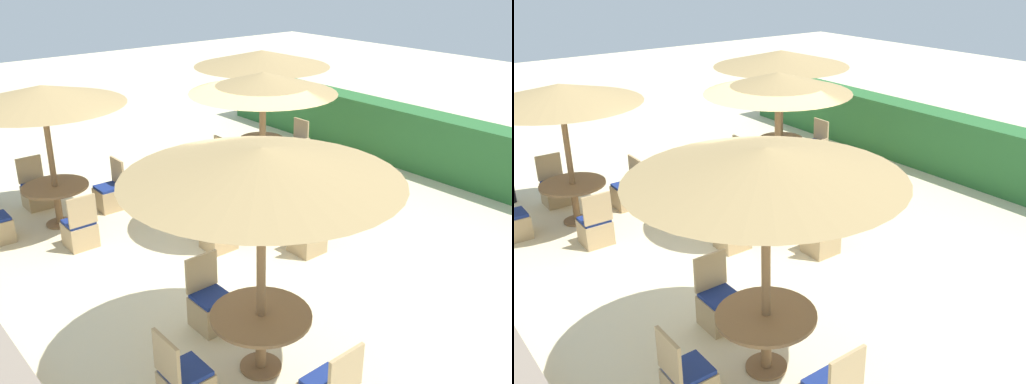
% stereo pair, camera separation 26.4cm
% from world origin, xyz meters
% --- Properties ---
extents(ground_plane, '(40.00, 40.00, 0.00)m').
position_xyz_m(ground_plane, '(0.00, 0.00, 0.00)').
color(ground_plane, beige).
extents(hedge_row, '(13.00, 0.70, 1.27)m').
position_xyz_m(hedge_row, '(0.00, 5.60, 0.64)').
color(hedge_row, '#2D6B33').
rests_on(hedge_row, ground_plane).
extents(parasol_back_left, '(2.80, 2.80, 2.57)m').
position_xyz_m(parasol_back_left, '(-2.63, 2.92, 2.40)').
color(parasol_back_left, olive).
rests_on(parasol_back_left, ground_plane).
extents(round_table_back_left, '(0.96, 0.96, 0.70)m').
position_xyz_m(round_table_back_left, '(-2.63, 2.92, 0.53)').
color(round_table_back_left, olive).
rests_on(round_table_back_left, ground_plane).
extents(patio_chair_back_left_north, '(0.46, 0.46, 0.93)m').
position_xyz_m(patio_chair_back_left_north, '(-2.58, 3.87, 0.26)').
color(patio_chair_back_left_north, tan).
rests_on(patio_chair_back_left_north, ground_plane).
extents(patio_chair_back_left_east, '(0.46, 0.46, 0.93)m').
position_xyz_m(patio_chair_back_left_east, '(-1.64, 2.97, 0.26)').
color(patio_chair_back_left_east, tan).
rests_on(patio_chair_back_left_east, ground_plane).
extents(patio_chair_back_left_south, '(0.46, 0.46, 0.93)m').
position_xyz_m(patio_chair_back_left_south, '(-2.61, 2.03, 0.26)').
color(patio_chair_back_left_south, tan).
rests_on(patio_chair_back_left_south, ground_plane).
extents(parasol_front_right, '(2.85, 2.85, 2.65)m').
position_xyz_m(parasol_front_right, '(2.39, -1.31, 2.47)').
color(parasol_front_right, olive).
rests_on(parasol_front_right, ground_plane).
extents(round_table_front_right, '(1.13, 1.13, 0.73)m').
position_xyz_m(round_table_front_right, '(2.39, -1.31, 0.58)').
color(round_table_front_right, olive).
rests_on(round_table_front_right, ground_plane).
extents(patio_chair_front_right_west, '(0.46, 0.46, 0.93)m').
position_xyz_m(patio_chair_front_right_west, '(1.38, -1.27, 0.26)').
color(patio_chair_front_right_west, tan).
rests_on(patio_chair_front_right_west, ground_plane).
extents(patio_chair_front_right_south, '(0.46, 0.46, 0.93)m').
position_xyz_m(patio_chair_front_right_south, '(2.34, -2.29, 0.26)').
color(patio_chair_front_right_south, tan).
rests_on(patio_chair_front_right_south, ground_plane).
extents(parasol_front_left, '(2.67, 2.67, 2.45)m').
position_xyz_m(parasol_front_left, '(-2.73, -1.60, 2.28)').
color(parasol_front_left, olive).
rests_on(parasol_front_left, ground_plane).
extents(round_table_front_left, '(1.12, 1.12, 0.73)m').
position_xyz_m(round_table_front_left, '(-2.73, -1.60, 0.58)').
color(round_table_front_left, olive).
rests_on(round_table_front_left, ground_plane).
extents(patio_chair_front_left_north, '(0.46, 0.46, 0.93)m').
position_xyz_m(patio_chair_front_left_north, '(-2.77, -0.61, 0.26)').
color(patio_chair_front_left_north, tan).
rests_on(patio_chair_front_left_north, ground_plane).
extents(patio_chair_front_left_east, '(0.46, 0.46, 0.93)m').
position_xyz_m(patio_chair_front_left_east, '(-1.71, -1.65, 0.26)').
color(patio_chair_front_left_east, tan).
rests_on(patio_chair_front_left_east, ground_plane).
extents(patio_chair_front_left_west, '(0.46, 0.46, 0.93)m').
position_xyz_m(patio_chair_front_left_west, '(-3.72, -1.62, 0.26)').
color(patio_chair_front_left_west, tan).
rests_on(patio_chair_front_left_west, ground_plane).
extents(parasol_center, '(2.33, 2.33, 2.70)m').
position_xyz_m(parasol_center, '(-0.29, 0.98, 2.53)').
color(parasol_center, olive).
rests_on(parasol_center, ground_plane).
extents(round_table_center, '(1.13, 1.13, 0.71)m').
position_xyz_m(round_table_center, '(-0.29, 0.98, 0.57)').
color(round_table_center, olive).
rests_on(round_table_center, ground_plane).
extents(patio_chair_center_east, '(0.46, 0.46, 0.93)m').
position_xyz_m(patio_chair_center_east, '(0.76, 1.03, 0.26)').
color(patio_chair_center_east, tan).
rests_on(patio_chair_center_east, ground_plane).
extents(patio_chair_center_south, '(0.46, 0.46, 0.93)m').
position_xyz_m(patio_chair_center_south, '(-0.24, -0.00, 0.26)').
color(patio_chair_center_south, tan).
rests_on(patio_chair_center_south, ground_plane).
extents(patio_chair_center_north, '(0.46, 0.46, 0.93)m').
position_xyz_m(patio_chair_center_north, '(-0.24, 2.05, 0.26)').
color(patio_chair_center_north, tan).
rests_on(patio_chair_center_north, ground_plane).
extents(patio_chair_center_west, '(0.46, 0.46, 0.93)m').
position_xyz_m(patio_chair_center_west, '(-1.32, 0.99, 0.26)').
color(patio_chair_center_west, tan).
rests_on(patio_chair_center_west, ground_plane).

